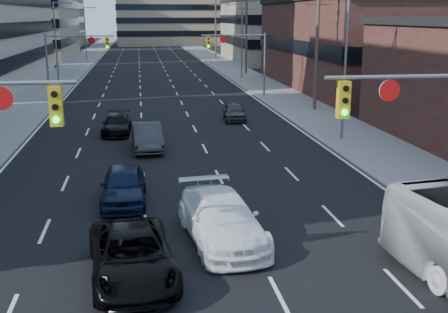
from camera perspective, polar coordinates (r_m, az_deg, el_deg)
name	(u,v)px	position (r m, az deg, el deg)	size (l,w,h in m)	color
road_surface	(146,48)	(137.91, -7.90, 10.83)	(18.00, 300.00, 0.02)	black
sidewalk_left	(97,48)	(138.24, -12.75, 10.66)	(5.00, 300.00, 0.15)	slate
sidewalk_right	(194,48)	(138.54, -3.05, 10.98)	(5.00, 300.00, 0.15)	slate
office_left_far	(12,13)	(109.96, -20.76, 13.45)	(20.00, 30.00, 16.00)	gray
storefront_right_mid	(383,45)	(63.28, 15.85, 10.81)	(20.00, 30.00, 9.00)	#472119
office_right_far	(296,19)	(99.38, 7.34, 13.67)	(22.00, 28.00, 14.00)	gray
bg_block_left	(29,6)	(150.02, -19.19, 14.28)	(24.00, 24.00, 20.00)	#ADA089
bg_block_right	(277,22)	(141.79, 5.42, 13.41)	(22.00, 22.00, 12.00)	gray
signal_near_right	(447,124)	(18.50, 21.70, 3.07)	(6.59, 0.33, 6.00)	slate
signal_far_left	(73,53)	(53.12, -15.09, 10.12)	(6.09, 0.33, 6.00)	slate
signal_far_right	(241,51)	(53.64, 1.71, 10.62)	(6.09, 0.33, 6.00)	slate
utility_pole_block	(317,39)	(45.92, 9.44, 11.70)	(2.20, 0.28, 11.00)	#4C3D2D
utility_pole_midblock	(246,30)	(75.04, 2.30, 12.73)	(2.20, 0.28, 11.00)	#4C3D2D
utility_pole_distant	(216,26)	(104.65, -0.85, 13.13)	(2.20, 0.28, 11.00)	#4C3D2D
streetlight_left_mid	(57,40)	(63.32, -16.59, 11.27)	(2.03, 0.22, 9.00)	slate
streetlight_left_far	(86,31)	(98.10, -13.83, 12.24)	(2.03, 0.22, 9.00)	slate
streetlight_right_near	(343,59)	(34.97, 12.00, 9.71)	(2.03, 0.22, 9.00)	slate
streetlight_right_far	(241,37)	(68.82, 1.69, 12.01)	(2.03, 0.22, 9.00)	slate
black_pickup	(132,256)	(16.91, -9.32, -9.91)	(2.39, 5.18, 1.44)	black
white_van	(221,219)	(19.27, -0.26, -6.34)	(2.29, 5.62, 1.63)	white
sedan_blue	(124,185)	(23.53, -10.16, -2.88)	(1.80, 4.48, 1.53)	black
sedan_grey_center	(147,137)	(32.71, -7.79, 2.00)	(1.62, 4.64, 1.53)	#2E2E30
sedan_black_far	(117,124)	(37.47, -10.85, 3.22)	(1.78, 4.39, 1.27)	black
sedan_grey_right	(234,111)	(41.79, 1.05, 4.60)	(1.55, 3.84, 1.31)	#363538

